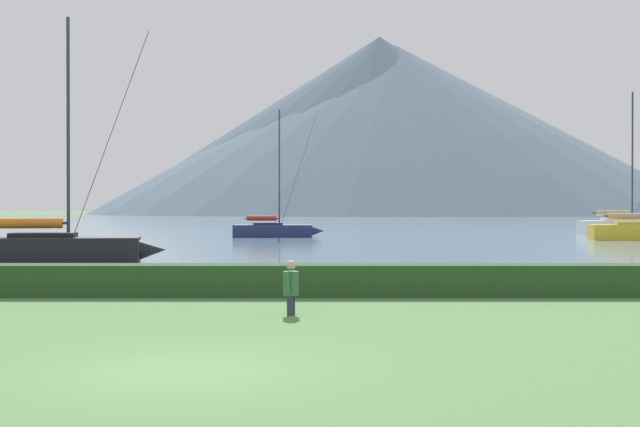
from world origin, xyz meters
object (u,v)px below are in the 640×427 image
object	(u,v)px
sailboat_slip_7	(273,230)
sailboat_slip_9	(625,226)
sailboat_slip_8	(55,248)
person_seated_viewer	(290,285)

from	to	relation	value
sailboat_slip_7	sailboat_slip_9	bearing A→B (deg)	11.10
sailboat_slip_8	sailboat_slip_7	bearing A→B (deg)	67.64
sailboat_slip_7	sailboat_slip_9	xyz separation A→B (m)	(31.34, 6.93, 0.15)
sailboat_slip_8	sailboat_slip_9	world-z (taller)	sailboat_slip_9
sailboat_slip_8	person_seated_viewer	xyz separation A→B (m)	(10.79, -17.63, -0.02)
sailboat_slip_7	person_seated_viewer	xyz separation A→B (m)	(3.11, -50.66, 0.06)
person_seated_viewer	sailboat_slip_9	bearing A→B (deg)	78.13
sailboat_slip_8	person_seated_viewer	distance (m)	20.67
sailboat_slip_7	sailboat_slip_9	distance (m)	32.10
sailboat_slip_9	sailboat_slip_7	bearing A→B (deg)	-169.16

